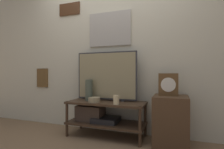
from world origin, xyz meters
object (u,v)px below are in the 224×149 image
vase_wide_bowl (94,100)px  candle_jar (116,100)px  television (106,76)px  vase_tall_ceramic (89,90)px  mantel_clock (168,84)px

vase_wide_bowl → candle_jar: candle_jar is taller
television → vase_wide_bowl: television is taller
vase_tall_ceramic → candle_jar: bearing=-18.7°
television → mantel_clock: size_ratio=3.26×
television → mantel_clock: (0.88, -0.08, -0.11)m
television → mantel_clock: bearing=-5.3°
vase_wide_bowl → candle_jar: (0.35, -0.07, 0.03)m
vase_tall_ceramic → candle_jar: vase_tall_ceramic is taller
television → vase_tall_ceramic: (-0.24, -0.10, -0.21)m
television → vase_tall_ceramic: 0.34m
candle_jar → television: bearing=132.6°
vase_tall_ceramic → mantel_clock: mantel_clock is taller
vase_tall_ceramic → mantel_clock: 1.13m
television → vase_wide_bowl: 0.40m
television → candle_jar: television is taller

